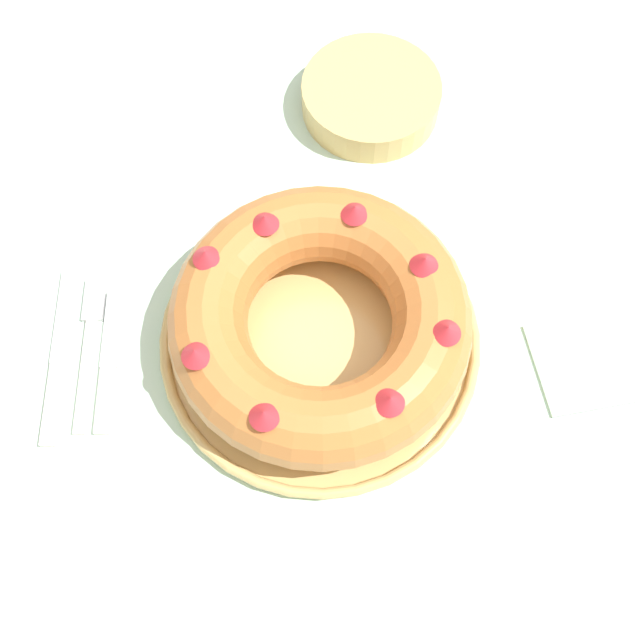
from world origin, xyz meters
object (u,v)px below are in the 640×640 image
bundt_cake (320,320)px  serving_knife (58,366)px  serving_dish (320,339)px  cake_knife (108,370)px  side_bowl (371,97)px  fork (90,342)px  napkin (604,359)px

bundt_cake → serving_knife: size_ratio=1.54×
serving_dish → bundt_cake: (-0.00, -0.00, 0.05)m
serving_dish → cake_knife: 0.24m
cake_knife → side_bowl: bearing=53.0°
fork → napkin: 0.58m
serving_knife → cake_knife: same height
serving_dish → bundt_cake: 0.05m
serving_dish → napkin: (0.32, -0.03, -0.01)m
serving_dish → fork: serving_dish is taller
serving_dish → cake_knife: size_ratio=2.12×
napkin → serving_dish: bearing=175.2°
serving_dish → side_bowl: (0.07, 0.33, 0.01)m
side_bowl → napkin: size_ratio=1.14×
serving_dish → cake_knife: (-0.24, -0.03, -0.01)m
fork → serving_knife: bearing=-140.7°
bundt_cake → serving_knife: (-0.29, -0.03, -0.06)m
serving_knife → side_bowl: (0.36, 0.36, 0.02)m
serving_dish → fork: 0.26m
napkin → fork: bearing=177.0°
cake_knife → serving_dish: bearing=10.7°
fork → cake_knife: (0.02, -0.03, 0.00)m
bundt_cake → cake_knife: bearing=-172.5°
napkin → cake_knife: bearing=-179.5°
bundt_cake → side_bowl: 0.34m
fork → side_bowl: side_bowl is taller
serving_knife → napkin: serving_knife is taller
bundt_cake → serving_knife: 0.30m
cake_knife → napkin: (0.55, 0.00, -0.00)m
bundt_cake → cake_knife: size_ratio=1.91×
fork → cake_knife: bearing=-57.9°
serving_knife → serving_dish: bearing=1.5°
fork → serving_knife: 0.04m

